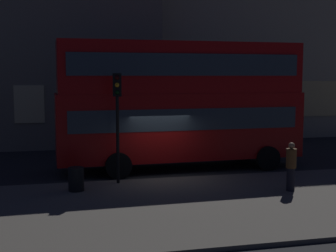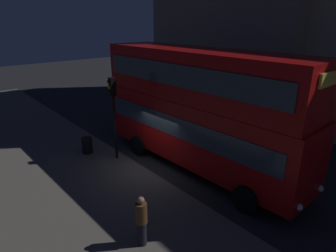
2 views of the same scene
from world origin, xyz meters
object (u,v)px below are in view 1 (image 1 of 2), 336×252
object	(u,v)px
pedestrian	(291,166)
litter_bin	(76,179)
traffic_light_near_kerb	(117,105)
double_decker_bus	(180,99)

from	to	relation	value
pedestrian	litter_bin	distance (m)	7.49
traffic_light_near_kerb	litter_bin	size ratio (longest dim) A/B	4.95
pedestrian	litter_bin	size ratio (longest dim) A/B	2.06
double_decker_bus	litter_bin	world-z (taller)	double_decker_bus
double_decker_bus	traffic_light_near_kerb	size ratio (longest dim) A/B	2.65
double_decker_bus	traffic_light_near_kerb	world-z (taller)	double_decker_bus
traffic_light_near_kerb	litter_bin	xyz separation A→B (m)	(-1.56, -0.82, -2.52)
double_decker_bus	pedestrian	bearing A→B (deg)	-64.29
litter_bin	traffic_light_near_kerb	bearing A→B (deg)	27.58
double_decker_bus	pedestrian	xyz separation A→B (m)	(2.66, -5.14, -2.11)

